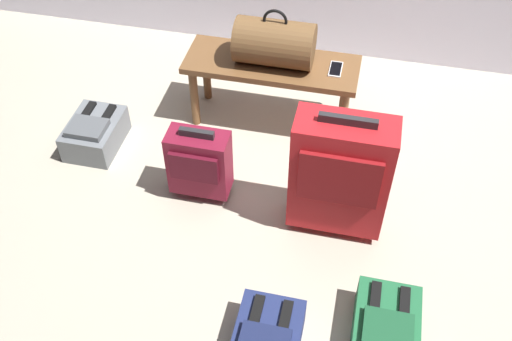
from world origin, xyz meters
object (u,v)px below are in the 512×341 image
object	(u,v)px
bench	(272,72)
duffel_bag_brown	(275,43)
backpack_green	(386,328)
cell_phone	(336,69)
suitcase_small_burgundy	(199,162)
suitcase_upright_red	(340,174)
backpack_grey	(95,133)

from	to	relation	value
bench	duffel_bag_brown	size ratio (longest dim) A/B	2.27
backpack_green	cell_phone	bearing A→B (deg)	107.37
cell_phone	backpack_green	xyz separation A→B (m)	(0.42, -1.36, -0.34)
duffel_bag_brown	suitcase_small_burgundy	bearing A→B (deg)	-110.33
suitcase_upright_red	backpack_grey	size ratio (longest dim) A/B	1.92
backpack_green	suitcase_small_burgundy	bearing A→B (deg)	147.29
duffel_bag_brown	suitcase_upright_red	bearing A→B (deg)	-57.40
backpack_grey	cell_phone	bearing A→B (deg)	19.07
duffel_bag_brown	suitcase_small_burgundy	size ratio (longest dim) A/B	0.96
suitcase_upright_red	suitcase_small_burgundy	size ratio (longest dim) A/B	1.59
suitcase_small_burgundy	bench	bearing A→B (deg)	70.66
suitcase_small_burgundy	backpack_green	world-z (taller)	suitcase_small_burgundy
backpack_grey	duffel_bag_brown	bearing A→B (deg)	24.96
suitcase_upright_red	duffel_bag_brown	bearing A→B (deg)	122.60
bench	suitcase_small_burgundy	xyz separation A→B (m)	(-0.24, -0.69, -0.12)
bench	backpack_green	world-z (taller)	bench
cell_phone	backpack_grey	size ratio (longest dim) A/B	0.38
bench	suitcase_upright_red	size ratio (longest dim) A/B	1.37
backpack_grey	backpack_green	world-z (taller)	same
cell_phone	suitcase_upright_red	bearing A→B (deg)	-80.65
suitcase_upright_red	suitcase_small_burgundy	distance (m)	0.75
bench	suitcase_upright_red	distance (m)	0.89
cell_phone	suitcase_upright_red	distance (m)	0.76
duffel_bag_brown	backpack_grey	bearing A→B (deg)	-155.04
bench	duffel_bag_brown	distance (m)	0.20
suitcase_upright_red	backpack_grey	bearing A→B (deg)	168.64
cell_phone	bench	bearing A→B (deg)	-179.16
bench	cell_phone	bearing A→B (deg)	0.84
suitcase_upright_red	suitcase_small_burgundy	bearing A→B (deg)	175.75
cell_phone	backpack_grey	bearing A→B (deg)	-160.93
suitcase_upright_red	backpack_green	distance (m)	0.73
duffel_bag_brown	backpack_green	size ratio (longest dim) A/B	1.16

